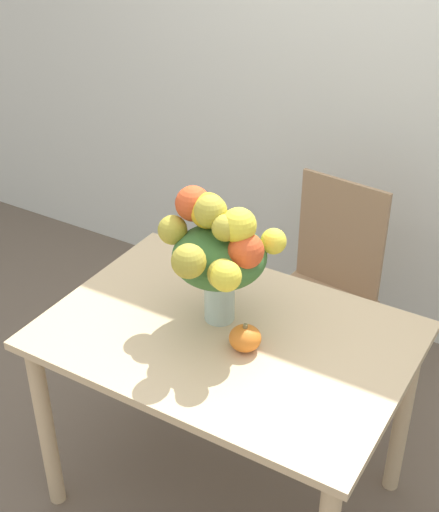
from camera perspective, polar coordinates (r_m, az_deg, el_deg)
ground_plane at (r=2.91m, az=0.51°, el=-18.31°), size 12.00×12.00×0.00m
wall_back at (r=3.25m, az=13.28°, el=15.13°), size 8.00×0.06×2.70m
dining_table at (r=2.44m, az=0.58°, el=-8.29°), size 1.19×0.84×0.78m
flower_vase at (r=2.27m, az=-0.10°, el=0.36°), size 0.39×0.39×0.47m
pumpkin at (r=2.28m, az=2.06°, el=-6.58°), size 0.10×0.10×0.09m
dining_chair_near_window at (r=3.09m, az=8.25°, el=-2.82°), size 0.46×0.46×0.97m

